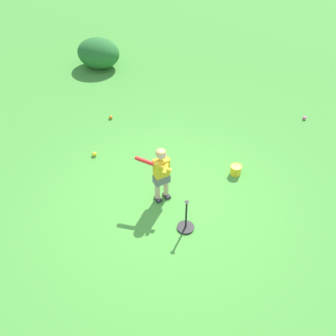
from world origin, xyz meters
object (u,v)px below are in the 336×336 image
object	(u,v)px
child_batter	(161,171)
play_ball_by_bucket	(304,118)
batting_tee	(186,224)
play_ball_far_right	(94,154)
toy_bucket	(236,170)
play_ball_near_batter	(111,117)

from	to	relation	value
child_batter	play_ball_by_bucket	distance (m)	4.00
child_batter	batting_tee	world-z (taller)	child_batter
child_batter	batting_tee	bearing A→B (deg)	-37.83
child_batter	play_ball_far_right	bearing A→B (deg)	160.63
play_ball_by_bucket	toy_bucket	xyz separation A→B (m)	(-0.99, -2.29, 0.06)
play_ball_by_bucket	play_ball_near_batter	bearing A→B (deg)	-159.07
play_ball_near_batter	toy_bucket	bearing A→B (deg)	-14.15
play_ball_near_batter	toy_bucket	size ratio (longest dim) A/B	0.38
play_ball_by_bucket	toy_bucket	size ratio (longest dim) A/B	0.38
child_batter	toy_bucket	distance (m)	1.62
play_ball_by_bucket	play_ball_far_right	size ratio (longest dim) A/B	0.89
play_ball_by_bucket	play_ball_far_right	world-z (taller)	play_ball_far_right
play_ball_near_batter	toy_bucket	xyz separation A→B (m)	(3.02, -0.76, 0.06)
play_ball_near_batter	toy_bucket	world-z (taller)	toy_bucket
play_ball_by_bucket	batting_tee	bearing A→B (deg)	-110.29
batting_tee	toy_bucket	size ratio (longest dim) A/B	2.87
play_ball_by_bucket	toy_bucket	world-z (taller)	toy_bucket
play_ball_far_right	toy_bucket	size ratio (longest dim) A/B	0.42
batting_tee	toy_bucket	xyz separation A→B (m)	(0.44, 1.57, -0.01)
batting_tee	play_ball_near_batter	bearing A→B (deg)	137.88
child_batter	play_ball_near_batter	xyz separation A→B (m)	(-1.96, 1.85, -0.61)
play_ball_far_right	child_batter	bearing A→B (deg)	-19.37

